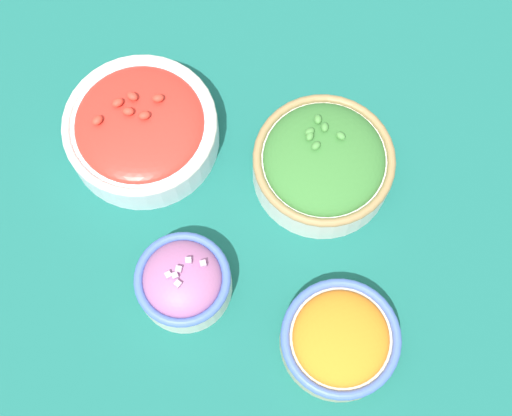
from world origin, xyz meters
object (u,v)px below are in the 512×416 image
Objects in this scene: bowl_broccoli at (323,163)px; bowl_carrots at (340,339)px; bowl_red_onion at (183,281)px; bowl_cherry_tomatoes at (141,129)px.

bowl_broccoli reaches higher than bowl_carrots.
bowl_red_onion reaches higher than bowl_carrots.
bowl_cherry_tomatoes is at bearing -131.06° from bowl_broccoli.
bowl_broccoli is 0.25m from bowl_red_onion.
bowl_carrots is (0.21, -0.10, -0.01)m from bowl_broccoli.
bowl_broccoli is 0.26m from bowl_cherry_tomatoes.
bowl_cherry_tomatoes reaches higher than bowl_carrots.
bowl_carrots is at bearing -25.52° from bowl_broccoli.
bowl_red_onion is (0.05, -0.24, -0.00)m from bowl_broccoli.
bowl_carrots is 0.21m from bowl_red_onion.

